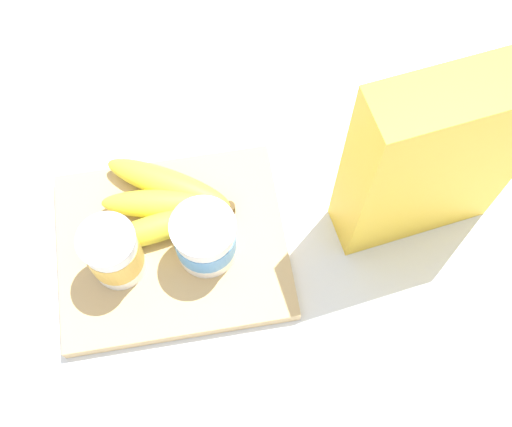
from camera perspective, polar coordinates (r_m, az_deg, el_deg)
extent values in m
plane|color=white|center=(0.82, -7.36, -3.11)|extent=(2.40, 2.40, 0.00)
cube|color=tan|center=(0.81, -7.44, -2.86)|extent=(0.28, 0.23, 0.02)
cube|color=yellow|center=(0.73, 15.53, 4.19)|extent=(0.20, 0.09, 0.28)
cylinder|color=white|center=(0.76, -4.55, -2.31)|extent=(0.07, 0.07, 0.08)
cylinder|color=#5193D1|center=(0.76, -4.55, -2.31)|extent=(0.07, 0.07, 0.03)
cylinder|color=silver|center=(0.72, -4.78, -1.14)|extent=(0.08, 0.08, 0.00)
cylinder|color=white|center=(0.76, -12.54, -3.50)|extent=(0.06, 0.06, 0.09)
cylinder|color=gold|center=(0.76, -12.54, -3.50)|extent=(0.06, 0.06, 0.05)
cylinder|color=silver|center=(0.72, -13.25, -2.25)|extent=(0.07, 0.07, 0.00)
ellipsoid|color=yellow|center=(0.81, -7.85, 2.61)|extent=(0.16, 0.12, 0.03)
ellipsoid|color=yellow|center=(0.80, -8.10, 0.80)|extent=(0.16, 0.07, 0.04)
ellipsoid|color=yellow|center=(0.79, -8.60, -1.23)|extent=(0.18, 0.06, 0.03)
cylinder|color=brown|center=(0.80, -2.36, 0.43)|extent=(0.01, 0.01, 0.02)
cylinder|color=silver|center=(0.83, -21.37, -9.79)|extent=(0.10, 0.05, 0.01)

